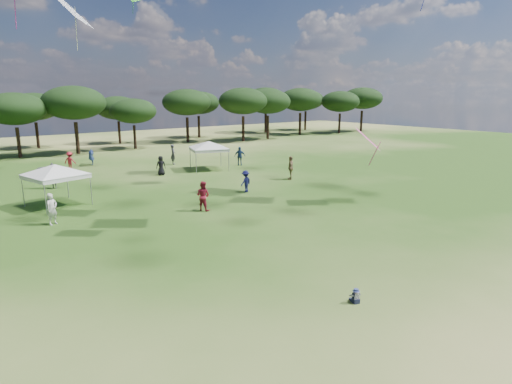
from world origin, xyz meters
TOP-DOWN VIEW (x-y plane):
  - ground at (0.00, 0.00)m, footprint 140.00×140.00m
  - tree_line at (2.39, 47.41)m, footprint 108.78×17.63m
  - tent_left at (-4.54, 20.94)m, footprint 5.87×5.87m
  - tent_right at (9.52, 26.15)m, footprint 5.86×5.86m
  - toddler at (-0.11, 1.65)m, footprint 0.37×0.40m
  - festival_crowd at (-1.98, 25.01)m, footprint 29.75×22.26m

SIDE VIEW (x-z plane):
  - ground at x=0.00m, z-range 0.00..0.00m
  - toddler at x=-0.11m, z-range -0.03..0.47m
  - festival_crowd at x=-1.98m, z-range -0.09..1.83m
  - tent_left at x=-4.54m, z-range 1.00..3.86m
  - tent_right at x=9.52m, z-range 1.01..3.86m
  - tree_line at x=2.39m, z-range 1.54..9.31m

